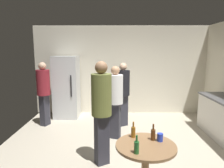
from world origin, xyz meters
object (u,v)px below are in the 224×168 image
plastic_cup_blue (160,137)px  person_in_maroon_shirt (44,89)px  person_in_olive_shirt (102,105)px  foreground_table (146,152)px  person_in_black_shirt (123,89)px  beer_bottle_amber (133,132)px  beer_bottle_brown (153,134)px  person_in_white_shirt (115,97)px  refrigerator (67,87)px  beer_bottle_green (137,147)px

plastic_cup_blue → person_in_maroon_shirt: size_ratio=0.07×
person_in_maroon_shirt → person_in_olive_shirt: person_in_olive_shirt is taller
foreground_table → person_in_black_shirt: (-0.18, 2.64, 0.34)m
foreground_table → beer_bottle_amber: bearing=122.1°
beer_bottle_amber → beer_bottle_brown: (0.27, -0.09, 0.00)m
foreground_table → beer_bottle_amber: beer_bottle_amber is taller
beer_bottle_amber → beer_bottle_brown: size_ratio=1.00×
plastic_cup_blue → person_in_white_shirt: size_ratio=0.07×
foreground_table → refrigerator: bearing=118.4°
refrigerator → foreground_table: bearing=-61.6°
foreground_table → person_in_olive_shirt: (-0.63, 0.79, 0.42)m
refrigerator → person_in_white_shirt: 2.05m
beer_bottle_green → person_in_white_shirt: (-0.24, 2.09, 0.13)m
foreground_table → beer_bottle_green: beer_bottle_green is taller
beer_bottle_amber → person_in_maroon_shirt: bearing=131.0°
foreground_table → person_in_white_shirt: 1.93m
refrigerator → beer_bottle_amber: size_ratio=7.83×
plastic_cup_blue → refrigerator: bearing=122.0°
foreground_table → person_in_white_shirt: person_in_white_shirt is taller
beer_bottle_amber → plastic_cup_blue: size_ratio=2.09×
refrigerator → person_in_olive_shirt: size_ratio=1.01×
person_in_white_shirt → beer_bottle_brown: bearing=34.1°
person_in_maroon_shirt → person_in_black_shirt: person_in_maroon_shirt is taller
plastic_cup_blue → beer_bottle_green: bearing=-136.7°
foreground_table → plastic_cup_blue: plastic_cup_blue is taller
foreground_table → plastic_cup_blue: 0.29m
person_in_maroon_shirt → beer_bottle_brown: bearing=-25.1°
plastic_cup_blue → person_in_white_shirt: person_in_white_shirt is taller
beer_bottle_green → foreground_table: bearing=56.8°
refrigerator → beer_bottle_brown: refrigerator is taller
person_in_maroon_shirt → person_in_black_shirt: size_ratio=1.01×
refrigerator → person_in_maroon_shirt: (-0.43, -0.70, 0.07)m
foreground_table → beer_bottle_brown: bearing=50.0°
person_in_white_shirt → beer_bottle_amber: bearing=26.1°
plastic_cup_blue → person_in_maroon_shirt: bearing=134.1°
refrigerator → person_in_olive_shirt: (1.18, -2.55, 0.15)m
refrigerator → person_in_maroon_shirt: size_ratio=1.08×
refrigerator → person_in_black_shirt: 1.77m
refrigerator → beer_bottle_amber: (1.66, -3.11, -0.08)m
person_in_black_shirt → person_in_white_shirt: 0.80m
beer_bottle_green → person_in_maroon_shirt: 3.55m
foreground_table → beer_bottle_green: 0.33m
beer_bottle_green → person_in_olive_shirt: bearing=115.1°
refrigerator → beer_bottle_green: bearing=-65.1°
foreground_table → beer_bottle_amber: size_ratio=3.48×
refrigerator → plastic_cup_blue: refrigerator is taller
beer_bottle_brown → person_in_white_shirt: (-0.51, 1.72, 0.13)m
beer_bottle_brown → person_in_maroon_shirt: size_ratio=0.14×
beer_bottle_green → person_in_black_shirt: size_ratio=0.14×
refrigerator → beer_bottle_brown: bearing=-58.9°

